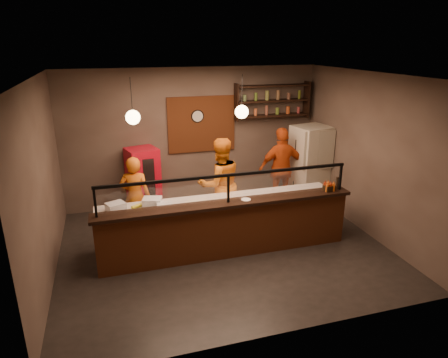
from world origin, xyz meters
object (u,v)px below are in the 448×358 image
object	(u,v)px
wall_clock	(197,116)
cook_right	(282,169)
pizza_dough	(197,203)
pepper_mill	(337,183)
fridge	(310,166)
cook_left	(135,197)
condiment_caddy	(329,188)
red_cooler	(143,181)
cook_mid	(220,184)

from	to	relation	value
wall_clock	cook_right	xyz separation A→B (m)	(1.75, -0.96, -1.14)
pizza_dough	pepper_mill	world-z (taller)	pepper_mill
wall_clock	fridge	distance (m)	2.90
wall_clock	pepper_mill	xyz separation A→B (m)	(2.10, -2.70, -0.93)
cook_left	condiment_caddy	distance (m)	3.77
cook_left	fridge	bearing A→B (deg)	-158.99
cook_left	pepper_mill	xyz separation A→B (m)	(3.72, -1.28, 0.35)
cook_left	fridge	size ratio (longest dim) A/B	0.87
red_cooler	pepper_mill	xyz separation A→B (m)	(3.45, -2.39, 0.42)
red_cooler	pizza_dough	distance (m)	2.12
red_cooler	pizza_dough	xyz separation A→B (m)	(0.80, -1.95, 0.15)
pepper_mill	red_cooler	bearing A→B (deg)	145.31
fridge	condiment_caddy	size ratio (longest dim) A/B	9.70
fridge	pizza_dough	bearing A→B (deg)	-167.46
wall_clock	cook_mid	distance (m)	1.94
cook_mid	fridge	world-z (taller)	cook_mid
cook_mid	red_cooler	distance (m)	1.93
cook_left	pepper_mill	distance (m)	3.95
wall_clock	fridge	world-z (taller)	wall_clock
wall_clock	cook_left	world-z (taller)	wall_clock
pizza_dough	pepper_mill	xyz separation A→B (m)	(2.65, -0.44, 0.27)
cook_right	pizza_dough	xyz separation A→B (m)	(-2.29, -1.31, -0.05)
cook_left	cook_mid	size ratio (longest dim) A/B	0.85
fridge	pizza_dough	size ratio (longest dim) A/B	4.06
condiment_caddy	cook_left	bearing A→B (deg)	159.02
pizza_dough	cook_right	bearing A→B (deg)	29.68
cook_right	pepper_mill	distance (m)	1.79
cook_left	pepper_mill	size ratio (longest dim) A/B	7.23
wall_clock	fridge	size ratio (longest dim) A/B	0.16
cook_right	cook_left	bearing A→B (deg)	8.44
fridge	pepper_mill	bearing A→B (deg)	-114.13
cook_left	fridge	distance (m)	4.15
cook_mid	condiment_caddy	distance (m)	2.17
fridge	condiment_caddy	distance (m)	1.97
cook_mid	pepper_mill	world-z (taller)	cook_mid
wall_clock	cook_left	distance (m)	2.50
wall_clock	cook_left	xyz separation A→B (m)	(-1.62, -1.42, -1.28)
fridge	pepper_mill	distance (m)	1.86
fridge	pizza_dough	xyz separation A→B (m)	(-3.05, -1.36, -0.04)
wall_clock	pepper_mill	bearing A→B (deg)	-52.11
cook_right	pizza_dough	distance (m)	2.64
red_cooler	pepper_mill	world-z (taller)	red_cooler
cook_right	pizza_dough	size ratio (longest dim) A/B	4.11
cook_mid	pepper_mill	size ratio (longest dim) A/B	8.49
red_cooler	cook_left	bearing A→B (deg)	-118.51
condiment_caddy	pepper_mill	xyz separation A→B (m)	(0.21, 0.07, 0.06)
fridge	red_cooler	world-z (taller)	fridge
cook_right	wall_clock	bearing A→B (deg)	-28.12
cook_left	cook_right	world-z (taller)	cook_right
pizza_dough	condiment_caddy	distance (m)	2.50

